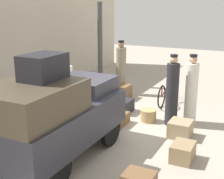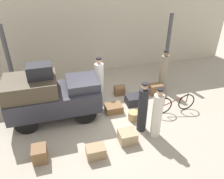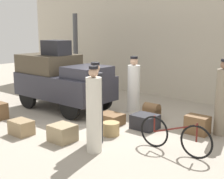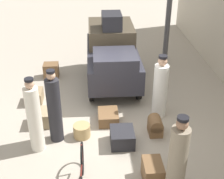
% 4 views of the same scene
% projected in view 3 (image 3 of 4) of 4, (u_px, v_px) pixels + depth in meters
% --- Properties ---
extents(ground_plane, '(30.00, 30.00, 0.00)m').
position_uv_depth(ground_plane, '(102.00, 123.00, 8.68)').
color(ground_plane, '#A89E8E').
extents(station_building_facade, '(16.00, 0.15, 4.50)m').
position_uv_depth(station_building_facade, '(176.00, 38.00, 11.30)').
color(station_building_facade, beige).
rests_on(station_building_facade, ground).
extents(canopy_pillar_left, '(0.19, 0.19, 3.15)m').
position_uv_depth(canopy_pillar_left, '(76.00, 54.00, 12.44)').
color(canopy_pillar_left, '#4C4C51').
rests_on(canopy_pillar_left, ground).
extents(truck, '(3.26, 1.56, 1.74)m').
position_uv_depth(truck, '(62.00, 79.00, 10.05)').
color(truck, black).
rests_on(truck, ground).
extents(bicycle, '(1.70, 0.04, 0.75)m').
position_uv_depth(bicycle, '(174.00, 136.00, 6.58)').
color(bicycle, black).
rests_on(bicycle, ground).
extents(wicker_basket, '(0.42, 0.42, 0.32)m').
position_uv_depth(wicker_basket, '(111.00, 129.00, 7.68)').
color(wicker_basket, tan).
rests_on(wicker_basket, ground).
extents(porter_standing_middle, '(0.33, 0.33, 1.86)m').
position_uv_depth(porter_standing_middle, '(96.00, 106.00, 7.05)').
color(porter_standing_middle, '#232328').
rests_on(porter_standing_middle, ground).
extents(porter_with_bicycle, '(0.38, 0.38, 1.75)m').
position_uv_depth(porter_with_bicycle, '(134.00, 87.00, 9.64)').
color(porter_with_bicycle, white).
rests_on(porter_with_bicycle, ground).
extents(conductor_in_dark_uniform, '(0.34, 0.34, 1.88)m').
position_uv_depth(conductor_in_dark_uniform, '(222.00, 100.00, 7.60)').
color(conductor_in_dark_uniform, gray).
rests_on(conductor_in_dark_uniform, ground).
extents(porter_lifting_near_truck, '(0.33, 0.33, 1.85)m').
position_uv_depth(porter_lifting_near_truck, '(94.00, 113.00, 6.54)').
color(porter_lifting_near_truck, silver).
rests_on(porter_lifting_near_truck, ground).
extents(suitcase_tan_flat, '(0.57, 0.39, 0.46)m').
position_uv_depth(suitcase_tan_flat, '(197.00, 125.00, 7.77)').
color(suitcase_tan_flat, brown).
rests_on(suitcase_tan_flat, ground).
extents(trunk_barrel_dark, '(0.45, 0.33, 0.47)m').
position_uv_depth(trunk_barrel_dark, '(152.00, 111.00, 9.04)').
color(trunk_barrel_dark, brown).
rests_on(trunk_barrel_dark, ground).
extents(trunk_umber_medium, '(0.58, 0.42, 0.36)m').
position_uv_depth(trunk_umber_medium, '(21.00, 127.00, 7.73)').
color(trunk_umber_medium, '#937A56').
rests_on(trunk_umber_medium, ground).
extents(trunk_wicker_pale, '(0.67, 0.53, 0.29)m').
position_uv_depth(trunk_wicker_pale, '(111.00, 119.00, 8.57)').
color(trunk_wicker_pale, brown).
rests_on(trunk_wicker_pale, ground).
extents(suitcase_black_upright, '(0.56, 0.51, 0.39)m').
position_uv_depth(suitcase_black_upright, '(62.00, 133.00, 7.28)').
color(suitcase_black_upright, '#9E8966').
rests_on(suitcase_black_upright, ground).
extents(suitcase_small_leather, '(0.63, 0.56, 0.38)m').
position_uv_depth(suitcase_small_leather, '(145.00, 122.00, 8.18)').
color(suitcase_small_leather, '#232328').
rests_on(suitcase_small_leather, ground).
extents(trunk_on_truck_roof, '(0.83, 0.60, 0.47)m').
position_uv_depth(trunk_on_truck_roof, '(56.00, 48.00, 9.99)').
color(trunk_on_truck_roof, '#232328').
rests_on(trunk_on_truck_roof, truck).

